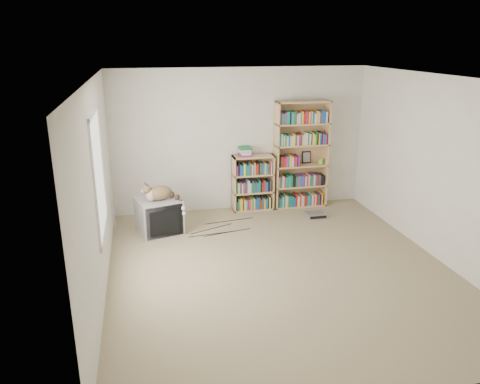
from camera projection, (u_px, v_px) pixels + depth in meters
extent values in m
cube|color=gray|center=(280.00, 268.00, 6.29)|extent=(4.50, 5.00, 0.01)
cube|color=beige|center=(241.00, 140.00, 8.23)|extent=(4.50, 0.02, 2.50)
cube|color=beige|center=(378.00, 270.00, 3.58)|extent=(4.50, 0.02, 2.50)
cube|color=beige|center=(98.00, 191.00, 5.46)|extent=(0.02, 5.00, 2.50)
cube|color=beige|center=(441.00, 170.00, 6.36)|extent=(0.02, 5.00, 2.50)
cube|color=white|center=(285.00, 78.00, 5.52)|extent=(4.50, 5.00, 0.02)
cube|color=white|center=(99.00, 174.00, 5.60)|extent=(0.02, 1.22, 1.52)
cube|color=#9C9C9E|center=(159.00, 216.00, 7.39)|extent=(0.77, 0.73, 0.56)
cube|color=black|center=(165.00, 222.00, 7.16)|extent=(0.58, 0.18, 0.51)
cube|color=black|center=(165.00, 223.00, 7.15)|extent=(0.46, 0.14, 0.39)
cube|color=black|center=(157.00, 214.00, 7.50)|extent=(0.46, 0.41, 0.34)
ellipsoid|color=#382617|center=(159.00, 193.00, 7.25)|extent=(0.47, 0.38, 0.23)
ellipsoid|color=#382617|center=(166.00, 192.00, 7.31)|extent=(0.24, 0.25, 0.17)
ellipsoid|color=#C4AB8E|center=(151.00, 195.00, 7.18)|extent=(0.20, 0.20, 0.19)
ellipsoid|color=#382617|center=(146.00, 189.00, 7.12)|extent=(0.18, 0.18, 0.14)
sphere|color=beige|center=(143.00, 191.00, 7.10)|extent=(0.07, 0.07, 0.06)
cone|color=black|center=(147.00, 185.00, 7.08)|extent=(0.07, 0.08, 0.07)
cone|color=black|center=(145.00, 184.00, 7.15)|extent=(0.07, 0.08, 0.07)
cube|color=tan|center=(276.00, 156.00, 8.29)|extent=(0.02, 0.30, 1.92)
cube|color=tan|center=(326.00, 154.00, 8.48)|extent=(0.02, 0.30, 1.92)
cube|color=tan|center=(299.00, 153.00, 8.52)|extent=(0.96, 0.03, 1.92)
cube|color=tan|center=(303.00, 102.00, 8.09)|extent=(0.96, 0.30, 0.02)
cube|color=tan|center=(299.00, 205.00, 8.68)|extent=(0.96, 0.30, 0.03)
cube|color=tan|center=(300.00, 185.00, 8.56)|extent=(0.96, 0.30, 0.03)
cube|color=tan|center=(301.00, 165.00, 8.45)|extent=(0.96, 0.30, 0.02)
cube|color=tan|center=(302.00, 145.00, 8.33)|extent=(0.96, 0.30, 0.02)
cube|color=tan|center=(302.00, 124.00, 8.21)|extent=(0.96, 0.30, 0.02)
cube|color=#A61A16|center=(299.00, 199.00, 8.65)|extent=(0.88, 0.24, 0.19)
cube|color=#164F91|center=(300.00, 180.00, 8.53)|extent=(0.88, 0.24, 0.19)
cube|color=#136A38|center=(301.00, 160.00, 8.41)|extent=(0.88, 0.24, 0.19)
cube|color=beige|center=(302.00, 139.00, 8.30)|extent=(0.88, 0.24, 0.19)
cube|color=black|center=(303.00, 117.00, 8.18)|extent=(0.88, 0.24, 0.19)
cube|color=tan|center=(234.00, 184.00, 8.28)|extent=(0.03, 0.30, 1.00)
cube|color=tan|center=(272.00, 182.00, 8.42)|extent=(0.02, 0.30, 1.00)
cube|color=tan|center=(251.00, 181.00, 8.48)|extent=(0.73, 0.03, 1.00)
cube|color=tan|center=(253.00, 156.00, 8.20)|extent=(0.73, 0.30, 0.02)
cube|color=tan|center=(253.00, 208.00, 8.50)|extent=(0.73, 0.30, 0.03)
cube|color=tan|center=(253.00, 191.00, 8.40)|extent=(0.73, 0.30, 0.03)
cube|color=tan|center=(253.00, 174.00, 8.30)|extent=(0.73, 0.30, 0.02)
cube|color=#A61A16|center=(253.00, 203.00, 8.47)|extent=(0.65, 0.24, 0.19)
cube|color=#164F91|center=(253.00, 186.00, 8.37)|extent=(0.65, 0.24, 0.19)
cube|color=#136A38|center=(253.00, 168.00, 8.27)|extent=(0.65, 0.24, 0.19)
cube|color=#A61A16|center=(244.00, 151.00, 8.18)|extent=(0.22, 0.29, 0.15)
cylinder|color=#78C638|center=(321.00, 161.00, 8.50)|extent=(0.09, 0.09, 0.10)
cube|color=black|center=(306.00, 157.00, 8.53)|extent=(0.16, 0.05, 0.22)
cube|color=#A2A2A6|center=(316.00, 215.00, 8.11)|extent=(0.34, 0.25, 0.08)
cube|color=silver|center=(113.00, 209.00, 7.56)|extent=(0.01, 0.08, 0.13)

